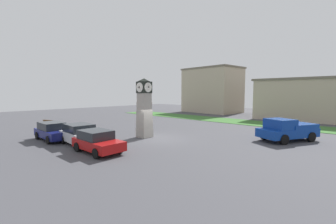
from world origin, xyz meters
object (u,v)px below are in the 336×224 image
Objects in this scene: clock_tower at (144,109)px; bollard_mid_row at (112,137)px; car_near_tower at (80,134)px; bench at (49,123)px; pickup_truck at (287,130)px; car_navy_sedan at (53,131)px; bollard_near_tower at (105,135)px; car_by_building at (97,141)px.

clock_tower is 3.88m from bollard_mid_row.
car_near_tower reaches higher than bench.
pickup_truck reaches higher than car_near_tower.
car_navy_sedan is 1.01× the size of car_near_tower.
bollard_near_tower is at bearing 39.68° from car_navy_sedan.
car_near_tower is 2.44× the size of bench.
bench is (-10.77, -0.59, 0.05)m from bollard_near_tower.
car_navy_sedan is 7.66m from bench.
car_by_building is at bearing -123.29° from pickup_truck.
car_navy_sedan reaches higher than bollard_near_tower.
clock_tower is at bearing -144.31° from pickup_truck.
bollard_mid_row is 0.24× the size of car_by_building.
clock_tower is at bearing 68.67° from bollard_near_tower.
pickup_truck is (11.22, 12.29, 0.14)m from car_near_tower.
bollard_near_tower is 0.18× the size of pickup_truck.
clock_tower is 4.01m from bollard_near_tower.
bollard_mid_row is 2.78m from car_by_building.
clock_tower is 3.10× the size of bench.
car_near_tower is 0.78× the size of pickup_truck.
clock_tower is 1.25× the size of car_navy_sedan.
bollard_mid_row is 11.95m from bench.
clock_tower is 12.77m from bench.
car_near_tower is (-1.35, -1.97, 0.33)m from bollard_mid_row.
car_navy_sedan is at bearing -17.33° from bench.
car_near_tower reaches higher than car_by_building.
clock_tower reaches higher than car_navy_sedan.
bollard_mid_row is 0.18× the size of pickup_truck.
car_near_tower is at bearing 14.06° from car_navy_sedan.
bench is (-7.31, 2.28, -0.23)m from car_navy_sedan.
bench is at bearing -162.50° from clock_tower.
car_near_tower is at bearing 175.06° from car_by_building.
car_near_tower is at bearing -132.41° from pickup_truck.
car_near_tower is (-0.18, -2.05, 0.32)m from bollard_near_tower.
pickup_truck is (11.04, 10.23, 0.45)m from bollard_near_tower.
pickup_truck is (9.88, 10.31, 0.46)m from bollard_mid_row.
bench is (-13.58, 1.72, -0.22)m from car_by_building.
car_by_building is (2.80, -2.31, 0.27)m from bollard_near_tower.
car_near_tower is 1.05× the size of car_by_building.
clock_tower reaches higher than bench.
bollard_near_tower is at bearing 3.15° from bench.
bollard_near_tower is 0.56× the size of bench.
car_by_building reaches higher than bollard_mid_row.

